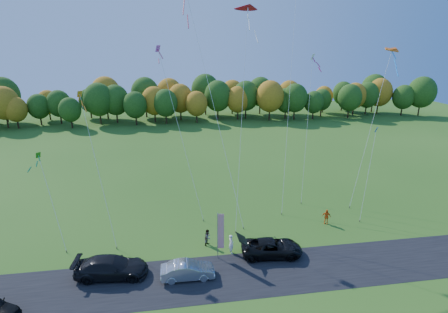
{
  "coord_description": "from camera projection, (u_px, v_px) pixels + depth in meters",
  "views": [
    {
      "loc": [
        -5.22,
        -27.75,
        18.13
      ],
      "look_at": [
        0.0,
        6.0,
        7.0
      ],
      "focal_mm": 28.0,
      "sensor_mm": 36.0,
      "label": 1
    }
  ],
  "objects": [
    {
      "name": "kite_diamond_white",
      "position": [
        307.0,
        128.0,
        41.7
      ],
      "size": [
        3.16,
        6.52,
        17.29
      ],
      "color": "#4C3F33",
      "rests_on": "ground"
    },
    {
      "name": "asphalt_strip",
      "position": [
        243.0,
        274.0,
        28.69
      ],
      "size": [
        90.0,
        6.0,
        0.01
      ],
      "primitive_type": "cube",
      "color": "black",
      "rests_on": "ground"
    },
    {
      "name": "black_suv",
      "position": [
        272.0,
        248.0,
        31.12
      ],
      "size": [
        5.64,
        3.02,
        1.51
      ],
      "primitive_type": "imported",
      "rotation": [
        0.0,
        0.0,
        1.47
      ],
      "color": "black",
      "rests_on": "ground"
    },
    {
      "name": "kite_diamond_green",
      "position": [
        52.0,
        202.0,
        32.16
      ],
      "size": [
        2.99,
        4.54,
        8.71
      ],
      "color": "#4C3F33",
      "rests_on": "ground"
    },
    {
      "name": "feather_flag",
      "position": [
        220.0,
        231.0,
        30.1
      ],
      "size": [
        0.58,
        0.14,
        4.42
      ],
      "color": "#999999",
      "rests_on": "ground"
    },
    {
      "name": "tree_line",
      "position": [
        193.0,
        122.0,
        84.13
      ],
      "size": [
        116.0,
        12.0,
        10.0
      ],
      "primitive_type": null,
      "color": "#1E4711",
      "rests_on": "ground"
    },
    {
      "name": "person_tailgate_b",
      "position": [
        208.0,
        237.0,
        32.72
      ],
      "size": [
        0.91,
        0.96,
        1.57
      ],
      "primitive_type": "imported",
      "rotation": [
        0.0,
        0.0,
        1.02
      ],
      "color": "gray",
      "rests_on": "ground"
    },
    {
      "name": "person_east",
      "position": [
        326.0,
        217.0,
        36.56
      ],
      "size": [
        1.02,
        0.79,
        1.61
      ],
      "primitive_type": "imported",
      "rotation": [
        0.0,
        0.0,
        -0.48
      ],
      "color": "orange",
      "rests_on": "ground"
    },
    {
      "name": "kite_delta_red",
      "position": [
        242.0,
        111.0,
        36.32
      ],
      "size": [
        4.36,
        10.7,
        23.4
      ],
      "color": "#4C3F33",
      "rests_on": "ground"
    },
    {
      "name": "ground",
      "position": [
        234.0,
        248.0,
        32.45
      ],
      "size": [
        160.0,
        160.0,
        0.0
      ],
      "primitive_type": "plane",
      "color": "#2A5A17"
    },
    {
      "name": "kite_parafoil_orange",
      "position": [
        290.0,
        82.0,
        40.82
      ],
      "size": [
        6.67,
        13.51,
        27.99
      ],
      "color": "#4C3F33",
      "rests_on": "ground"
    },
    {
      "name": "kite_diamond_blue_low",
      "position": [
        368.0,
        175.0,
        37.06
      ],
      "size": [
        2.63,
        3.08,
        9.89
      ],
      "color": "#4C3F33",
      "rests_on": "ground"
    },
    {
      "name": "kite_delta_blue",
      "position": [
        213.0,
        102.0,
        36.72
      ],
      "size": [
        6.46,
        12.06,
        25.65
      ],
      "color": "#4C3F33",
      "rests_on": "ground"
    },
    {
      "name": "kite_diamond_yellow",
      "position": [
        98.0,
        169.0,
        32.68
      ],
      "size": [
        3.51,
        6.37,
        14.12
      ],
      "color": "#4C3F33",
      "rests_on": "ground"
    },
    {
      "name": "kite_parafoil_rainbow",
      "position": [
        371.0,
        127.0,
        40.66
      ],
      "size": [
        7.83,
        6.24,
        17.95
      ],
      "color": "#4C3F33",
      "rests_on": "ground"
    },
    {
      "name": "silver_sedan",
      "position": [
        188.0,
        270.0,
        28.09
      ],
      "size": [
        4.34,
        1.55,
        1.42
      ],
      "primitive_type": "imported",
      "rotation": [
        0.0,
        0.0,
        1.56
      ],
      "color": "#B9B8BD",
      "rests_on": "ground"
    },
    {
      "name": "kite_diamond_pink",
      "position": [
        181.0,
        134.0,
        37.05
      ],
      "size": [
        4.56,
        6.52,
        18.26
      ],
      "color": "#4C3F33",
      "rests_on": "ground"
    },
    {
      "name": "person_tailgate_a",
      "position": [
        231.0,
        244.0,
        31.45
      ],
      "size": [
        0.57,
        0.73,
        1.79
      ],
      "primitive_type": "imported",
      "rotation": [
        0.0,
        0.0,
        1.8
      ],
      "color": "white",
      "rests_on": "ground"
    },
    {
      "name": "dark_truck_a",
      "position": [
        111.0,
        267.0,
        28.27
      ],
      "size": [
        6.0,
        2.86,
        1.69
      ],
      "primitive_type": "imported",
      "rotation": [
        0.0,
        0.0,
        1.48
      ],
      "color": "black",
      "rests_on": "ground"
    }
  ]
}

